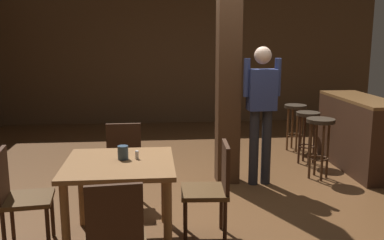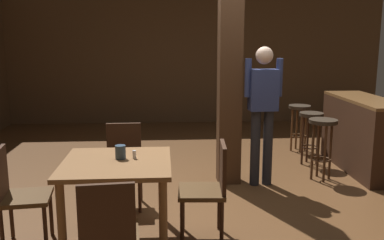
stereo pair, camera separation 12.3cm
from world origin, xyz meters
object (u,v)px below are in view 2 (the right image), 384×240
at_px(bar_stool_far, 299,117).
at_px(bar_stool_near, 323,134).
at_px(chair_east, 210,186).
at_px(standing_person, 263,106).
at_px(chair_south, 108,232).
at_px(bar_stool_mid, 311,126).
at_px(bar_counter, 357,134).
at_px(chair_north, 124,161).
at_px(salt_shaker, 134,154).
at_px(dining_table, 117,175).
at_px(chair_west, 16,192).
at_px(napkin_cup, 120,152).

bearing_deg(bar_stool_far, bar_stool_near, -96.04).
height_order(chair_east, standing_person, standing_person).
bearing_deg(chair_south, standing_person, 55.03).
bearing_deg(bar_stool_mid, bar_counter, -28.71).
relative_size(chair_north, bar_stool_near, 1.12).
xyz_separation_m(chair_north, salt_shaker, (0.18, -0.81, 0.29)).
bearing_deg(salt_shaker, chair_east, -4.44).
bearing_deg(dining_table, chair_west, -178.26).
bearing_deg(chair_east, chair_south, -132.29).
distance_m(napkin_cup, salt_shaker, 0.13).
relative_size(chair_south, bar_stool_far, 1.19).
height_order(standing_person, bar_stool_near, standing_person).
bearing_deg(chair_north, chair_west, -133.21).
bearing_deg(bar_stool_mid, dining_table, -138.56).
height_order(chair_west, chair_north, same).
xyz_separation_m(chair_west, standing_person, (2.50, 1.46, 0.50)).
relative_size(chair_west, bar_stool_near, 1.12).
height_order(chair_north, bar_counter, bar_counter).
distance_m(dining_table, standing_person, 2.20).
bearing_deg(standing_person, chair_south, -124.97).
xyz_separation_m(chair_north, bar_stool_mid, (2.56, 1.36, 0.06)).
height_order(chair_south, bar_counter, bar_counter).
relative_size(chair_north, bar_stool_far, 1.19).
height_order(chair_west, chair_south, same).
xyz_separation_m(chair_west, bar_stool_near, (3.33, 1.60, 0.09)).
height_order(napkin_cup, salt_shaker, napkin_cup).
distance_m(chair_west, salt_shaker, 1.07).
xyz_separation_m(chair_west, chair_east, (1.70, 0.05, 0.00)).
xyz_separation_m(salt_shaker, bar_stool_far, (2.45, 2.91, -0.23)).
bearing_deg(bar_stool_near, bar_stool_mid, 82.99).
xyz_separation_m(salt_shaker, standing_person, (1.48, 1.36, 0.20)).
bearing_deg(salt_shaker, bar_stool_near, 33.04).
xyz_separation_m(bar_counter, bar_stool_mid, (-0.55, 0.30, 0.05)).
bearing_deg(bar_stool_far, chair_north, -141.32).
height_order(chair_west, bar_stool_far, chair_west).
bearing_deg(salt_shaker, chair_north, 102.24).
relative_size(chair_south, bar_stool_near, 1.12).
xyz_separation_m(dining_table, napkin_cup, (0.03, 0.07, 0.19)).
distance_m(standing_person, bar_stool_mid, 1.29).
relative_size(napkin_cup, salt_shaker, 1.64).
bearing_deg(napkin_cup, dining_table, -111.28).
relative_size(standing_person, bar_counter, 1.05).
xyz_separation_m(chair_west, bar_stool_mid, (3.41, 2.27, 0.06)).
relative_size(chair_south, bar_counter, 0.54).
height_order(dining_table, chair_east, chair_east).
bearing_deg(chair_east, bar_counter, 40.32).
relative_size(dining_table, chair_north, 1.07).
height_order(chair_north, standing_person, standing_person).
relative_size(chair_west, bar_stool_mid, 1.17).
height_order(standing_person, bar_stool_far, standing_person).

